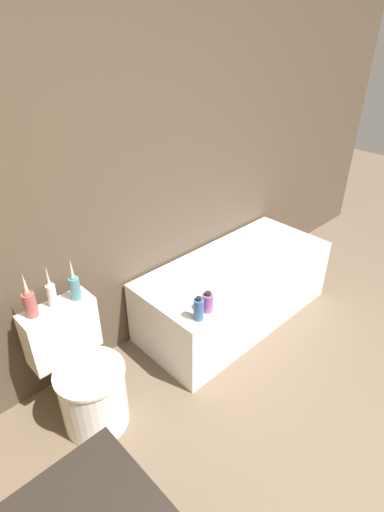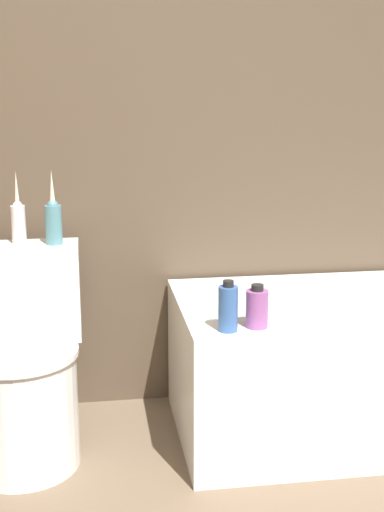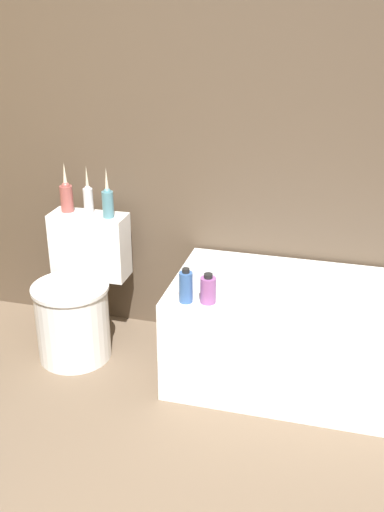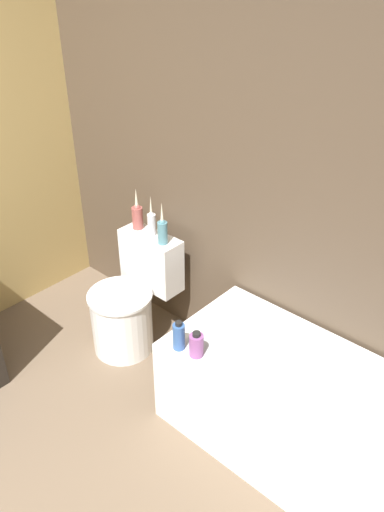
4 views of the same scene
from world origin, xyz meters
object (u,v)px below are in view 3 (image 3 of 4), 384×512
vase_silver (88,198)px  shampoo_bottle_short (208,290)px  vase_gold (66,195)px  bathtub (334,339)px  toilet (78,298)px  shampoo_bottle_tall (186,287)px  vase_bronze (108,201)px

vase_silver → shampoo_bottle_short: size_ratio=1.84×
vase_gold → vase_silver: bearing=0.8°
vase_gold → vase_silver: 0.13m
bathtub → shampoo_bottle_short: (-0.57, -0.25, 0.32)m
toilet → shampoo_bottle_short: 0.86m
shampoo_bottle_tall → vase_silver: bearing=144.5°
bathtub → shampoo_bottle_tall: 0.80m
vase_gold → shampoo_bottle_tall: 0.96m
vase_gold → shampoo_bottle_short: vase_gold is taller
vase_bronze → shampoo_bottle_tall: vase_bronze is taller
bathtub → shampoo_bottle_tall: size_ratio=9.54×
bathtub → shampoo_bottle_tall: bearing=-158.0°
vase_silver → shampoo_bottle_short: 0.93m
vase_silver → vase_bronze: size_ratio=0.98×
toilet → vase_silver: vase_silver is taller
vase_gold → vase_silver: vase_gold is taller
toilet → shampoo_bottle_tall: size_ratio=4.32×
bathtub → toilet: toilet is taller
bathtub → shampoo_bottle_short: size_ratio=11.10×
vase_bronze → shampoo_bottle_short: bearing=-33.6°
vase_bronze → shampoo_bottle_short: vase_bronze is taller
toilet → vase_gold: (-0.13, 0.21, 0.50)m
shampoo_bottle_tall → shampoo_bottle_short: (0.10, 0.02, -0.01)m
bathtub → vase_bronze: vase_bronze is taller
bathtub → vase_bronze: bearing=171.7°
vase_bronze → bathtub: bearing=-8.3°
shampoo_bottle_short → vase_bronze: bearing=146.4°
toilet → shampoo_bottle_tall: toilet is taller
vase_gold → vase_bronze: (0.25, -0.03, -0.00)m
vase_gold → vase_bronze: bearing=-7.1°
vase_gold → shampoo_bottle_short: 1.03m
toilet → vase_gold: bearing=120.3°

